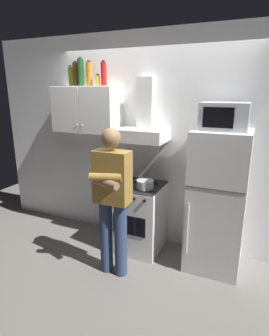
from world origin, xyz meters
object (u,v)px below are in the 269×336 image
Objects in this scene: range_hood at (143,124)px; upper_cabinet at (87,110)px; bottle_soda_red at (104,74)px; bottle_wine_green at (81,72)px; bottle_spice_jar at (98,80)px; person_standing at (112,198)px; bottle_rum_dark at (76,74)px; refrigerator at (217,201)px; bottle_liquor_amber at (89,74)px; stove_oven at (139,217)px; bottle_olive_oil at (71,76)px; microwave at (225,116)px; cooking_pot at (145,184)px.

upper_cabinet is at bearing -179.91° from range_hood.
bottle_wine_green is (-0.33, 0.00, 0.02)m from bottle_soda_red.
bottle_spice_jar is 0.11m from bottle_soda_red.
upper_cabinet reaches higher than person_standing.
bottle_spice_jar is at bearing -3.89° from bottle_rum_dark.
refrigerator is 5.22× the size of bottle_liquor_amber.
bottle_soda_red is (0.43, -0.02, -0.00)m from bottle_rum_dark.
bottle_olive_oil reaches higher than stove_oven.
bottle_rum_dark is 0.10m from bottle_olive_oil.
microwave is 1.96m from bottle_rum_dark.
refrigerator is at bearing 8.32° from cooking_pot.
range_hood is at bearing 0.09° from upper_cabinet.
microwave is at bearing 90.90° from refrigerator.
bottle_olive_oil is (-2.00, 0.16, 1.37)m from refrigerator.
bottle_spice_jar is at bearing -14.70° from bottle_liquor_amber.
refrigerator is 5.25× the size of bottle_rum_dark.
upper_cabinet is 2.00m from refrigerator.
bottle_wine_green is (0.19, -0.04, 0.04)m from bottle_olive_oil.
bottle_spice_jar reaches higher than microwave.
stove_oven is at bearing 85.28° from person_standing.
person_standing is 1.66m from bottle_liquor_amber.
bottle_spice_jar is (-1.56, 0.09, 0.37)m from microwave.
cooking_pot is at bearing -19.90° from bottle_soda_red.
microwave is at bearing -6.46° from range_hood.
bottle_rum_dark is at bearing 176.46° from microwave.
bottle_olive_oil is (-0.52, 0.04, -0.02)m from bottle_soda_red.
person_standing is at bearing -148.00° from microwave.
bottle_rum_dark reaches higher than stove_oven.
bottle_spice_jar is 0.35m from bottle_rum_dark.
bottle_rum_dark is 0.89× the size of bottle_wine_green.
range_hood is 0.47× the size of refrigerator.
upper_cabinet is 2.94× the size of bottle_liquor_amber.
bottle_soda_red is (0.08, 0.00, 0.08)m from bottle_spice_jar.
upper_cabinet is 1.88× the size of microwave.
bottle_liquor_amber reaches higher than person_standing.
bottle_soda_red is at bearing 175.46° from refrigerator.
person_standing is at bearing -110.30° from cooking_pot.
bottle_wine_green is (-0.11, -0.03, 0.02)m from bottle_liquor_amber.
bottle_olive_oil reaches higher than upper_cabinet.
microwave is 1.40× the size of bottle_wine_green.
range_hood is at bearing 0.52° from bottle_wine_green.
bottle_spice_jar is (-0.74, 0.23, 1.19)m from cooking_pot.
range_hood is 2.18× the size of bottle_wine_green.
microwave is 1.86× the size of bottle_olive_oil.
microwave is 1.57× the size of bottle_liquor_amber.
bottle_wine_green is at bearing -173.65° from upper_cabinet.
upper_cabinet is 0.56× the size of refrigerator.
person_standing is at bearing -41.85° from bottle_wine_green.
refrigerator is 5.27× the size of cooking_pot.
upper_cabinet is 0.41m from bottle_spice_jar.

